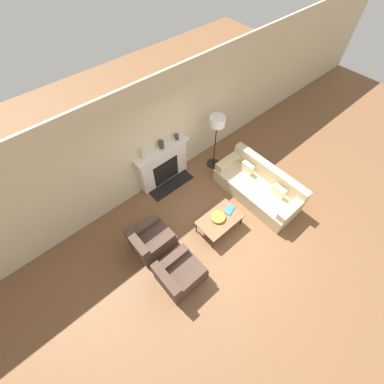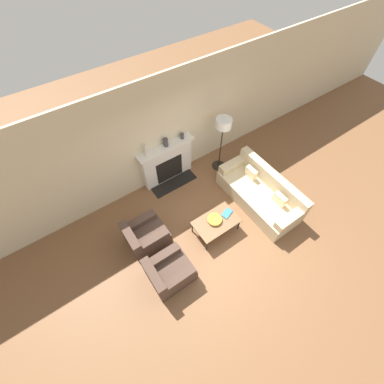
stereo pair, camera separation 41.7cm
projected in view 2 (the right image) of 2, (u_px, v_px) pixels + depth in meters
name	position (u px, v px, depth m)	size (l,w,h in m)	color
ground_plane	(227.00, 238.00, 6.01)	(18.00, 18.00, 0.00)	brown
wall_back	(167.00, 131.00, 6.05)	(18.00, 0.06, 2.90)	beige
fireplace	(167.00, 163.00, 6.64)	(1.50, 0.59, 1.16)	silver
couch	(260.00, 193.00, 6.39)	(0.94, 2.19, 0.84)	#CCB78E
armchair_near	(169.00, 272.00, 5.25)	(0.88, 0.75, 0.73)	#4C382D
armchair_far	(145.00, 236.00, 5.73)	(0.88, 0.75, 0.73)	#4C382D
coffee_table	(216.00, 222.00, 5.83)	(1.02, 0.64, 0.41)	brown
bowl	(215.00, 219.00, 5.79)	(0.33, 0.33, 0.07)	#BC8E2D
book	(227.00, 213.00, 5.92)	(0.31, 0.24, 0.02)	teal
floor_lamp	(223.00, 129.00, 6.25)	(0.40, 0.40, 1.64)	black
mantel_vase_left	(145.00, 150.00, 5.87)	(0.07, 0.07, 0.30)	beige
mantel_vase_center_left	(166.00, 142.00, 6.09)	(0.12, 0.12, 0.20)	#3D383D
mantel_vase_center_right	(182.00, 136.00, 6.27)	(0.10, 0.10, 0.14)	#3D383D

